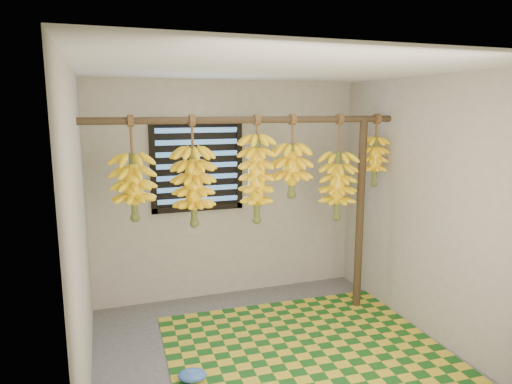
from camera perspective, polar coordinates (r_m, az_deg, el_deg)
name	(u,v)px	position (r m, az deg, el deg)	size (l,w,h in m)	color
floor	(277,358)	(4.16, 2.61, -20.05)	(3.00, 3.00, 0.01)	#4F4F4F
ceiling	(279,68)	(3.60, 2.94, 15.19)	(3.00, 3.00, 0.01)	silver
wall_back	(228,191)	(5.10, -3.48, 0.17)	(3.00, 0.01, 2.40)	gray
wall_left	(79,239)	(3.46, -21.22, -5.47)	(0.01, 3.00, 2.40)	gray
wall_right	(431,209)	(4.47, 21.03, -1.97)	(0.01, 3.00, 2.40)	gray
window	(197,165)	(4.95, -7.34, 3.31)	(1.00, 0.04, 1.00)	black
hanging_pole	(251,120)	(4.25, -0.66, 9.01)	(0.06, 0.06, 3.00)	#44341F
support_post	(360,216)	(4.89, 12.87, -2.92)	(0.08, 0.08, 2.00)	#44341F
woven_mat	(303,347)	(4.33, 5.92, -18.67)	(2.38, 1.91, 0.01)	#174E17
plastic_bag	(192,375)	(3.86, -7.96, -21.75)	(0.23, 0.16, 0.09)	blue
banana_bunch_a	(134,187)	(4.10, -15.05, 0.65)	(0.36, 0.36, 0.91)	brown
banana_bunch_b	(194,186)	(4.17, -7.81, 0.69)	(0.37, 0.37, 1.00)	brown
banana_bunch_c	(292,170)	(4.43, 4.49, 2.73)	(0.36, 0.36, 0.79)	brown
banana_bunch_d	(257,179)	(4.31, 0.09, 1.68)	(0.32, 0.32, 1.02)	brown
banana_bunch_e	(337,186)	(4.68, 10.14, 0.77)	(0.36, 0.36, 1.06)	brown
banana_bunch_f	(375,161)	(4.87, 14.65, 3.79)	(0.26, 0.26, 0.74)	brown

